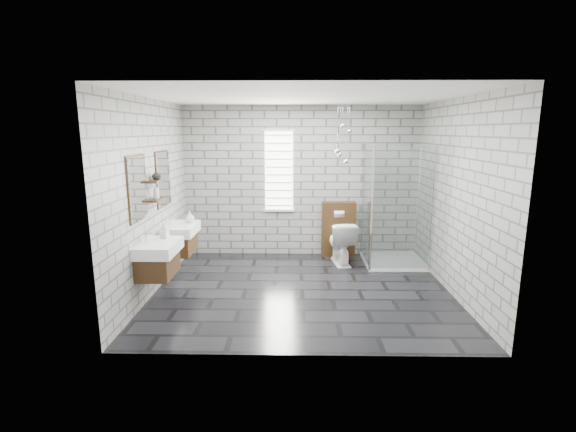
{
  "coord_description": "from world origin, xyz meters",
  "views": [
    {
      "loc": [
        -0.1,
        -5.7,
        2.26
      ],
      "look_at": [
        -0.21,
        0.35,
        1.02
      ],
      "focal_mm": 26.0,
      "sensor_mm": 36.0,
      "label": 1
    }
  ],
  "objects_px": {
    "vanity_right": "(178,230)",
    "toilet": "(341,242)",
    "shower_enclosure": "(390,236)",
    "vanity_left": "(156,249)",
    "cistern_panel": "(338,229)"
  },
  "relations": [
    {
      "from": "vanity_left",
      "to": "shower_enclosure",
      "type": "bearing_deg",
      "value": 26.92
    },
    {
      "from": "toilet",
      "to": "shower_enclosure",
      "type": "bearing_deg",
      "value": 167.49
    },
    {
      "from": "vanity_right",
      "to": "cistern_panel",
      "type": "bearing_deg",
      "value": 25.08
    },
    {
      "from": "vanity_right",
      "to": "shower_enclosure",
      "type": "bearing_deg",
      "value": 11.51
    },
    {
      "from": "toilet",
      "to": "vanity_left",
      "type": "bearing_deg",
      "value": 27.33
    },
    {
      "from": "toilet",
      "to": "vanity_right",
      "type": "bearing_deg",
      "value": 8.97
    },
    {
      "from": "cistern_panel",
      "to": "shower_enclosure",
      "type": "distance_m",
      "value": 0.97
    },
    {
      "from": "vanity_right",
      "to": "toilet",
      "type": "distance_m",
      "value": 2.73
    },
    {
      "from": "vanity_left",
      "to": "shower_enclosure",
      "type": "xyz_separation_m",
      "value": [
        3.41,
        1.73,
        -0.25
      ]
    },
    {
      "from": "cistern_panel",
      "to": "toilet",
      "type": "xyz_separation_m",
      "value": [
        0.0,
        -0.45,
        -0.13
      ]
    },
    {
      "from": "vanity_left",
      "to": "vanity_right",
      "type": "height_order",
      "value": "same"
    },
    {
      "from": "vanity_left",
      "to": "shower_enclosure",
      "type": "height_order",
      "value": "shower_enclosure"
    },
    {
      "from": "vanity_left",
      "to": "toilet",
      "type": "xyz_separation_m",
      "value": [
        2.59,
        1.8,
        -0.38
      ]
    },
    {
      "from": "vanity_right",
      "to": "shower_enclosure",
      "type": "relative_size",
      "value": 0.77
    },
    {
      "from": "vanity_left",
      "to": "vanity_right",
      "type": "relative_size",
      "value": 1.0
    }
  ]
}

